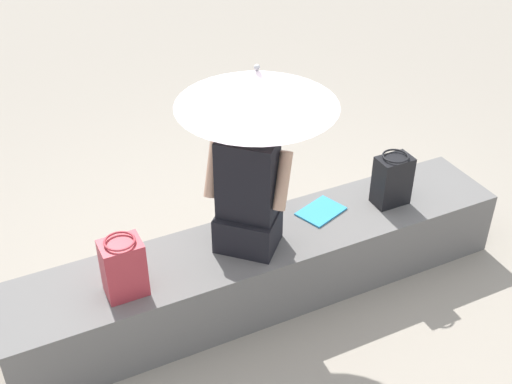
% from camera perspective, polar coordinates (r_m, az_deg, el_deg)
% --- Properties ---
extents(ground_plane, '(14.00, 14.00, 0.00)m').
position_cam_1_polar(ground_plane, '(4.19, 0.64, -8.72)').
color(ground_plane, '#9E9384').
extents(stone_bench, '(3.11, 0.56, 0.44)m').
position_cam_1_polar(stone_bench, '(4.04, 0.66, -6.45)').
color(stone_bench, slate).
rests_on(stone_bench, ground).
extents(person_seated, '(0.48, 0.47, 0.90)m').
position_cam_1_polar(person_seated, '(3.63, -0.73, 0.24)').
color(person_seated, black).
rests_on(person_seated, stone_bench).
extents(parasol, '(0.85, 0.85, 1.12)m').
position_cam_1_polar(parasol, '(3.34, 0.08, 9.02)').
color(parasol, '#B7B7BC').
rests_on(parasol, stone_bench).
extents(handbag_black, '(0.22, 0.17, 0.35)m').
position_cam_1_polar(handbag_black, '(3.51, -11.43, -6.43)').
color(handbag_black, '#B2333D').
rests_on(handbag_black, stone_bench).
extents(tote_bag_canvas, '(0.22, 0.17, 0.35)m').
position_cam_1_polar(tote_bag_canvas, '(4.19, 11.74, 1.04)').
color(tote_bag_canvas, black).
rests_on(tote_bag_canvas, stone_bench).
extents(magazine, '(0.33, 0.28, 0.01)m').
position_cam_1_polar(magazine, '(4.13, 5.65, -1.67)').
color(magazine, '#339ED1').
rests_on(magazine, stone_bench).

